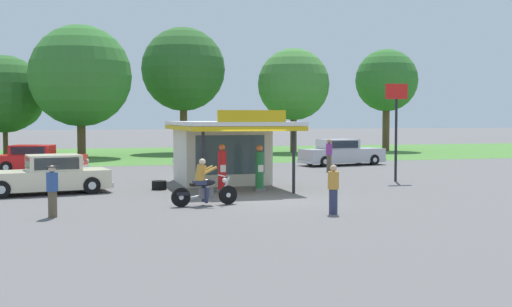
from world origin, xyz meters
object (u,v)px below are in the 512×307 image
object	(u,v)px
featured_classic_sedan	(46,176)
bystander_admiring_sedan	(329,154)
spare_tire_stack	(159,185)
parked_car_back_row_left	(39,160)
gas_pump_offside	(260,170)
parked_car_back_row_centre	(341,153)
parked_car_back_row_right	(215,154)
roadside_pole_sign	(396,114)
gas_pump_nearside	(222,170)
motorcycle_with_rider	(204,186)
bystander_chatting_near_pumps	(52,190)
bystander_standing_back_lot	(333,188)

from	to	relation	value
featured_classic_sedan	bystander_admiring_sedan	distance (m)	15.98
spare_tire_stack	parked_car_back_row_left	bearing A→B (deg)	116.68
parked_car_back_row_left	featured_classic_sedan	bearing A→B (deg)	-85.94
gas_pump_offside	parked_car_back_row_left	distance (m)	14.72
parked_car_back_row_left	parked_car_back_row_centre	bearing A→B (deg)	1.38
gas_pump_offside	spare_tire_stack	xyz separation A→B (m)	(-3.85, 1.48, -0.66)
parked_car_back_row_right	roadside_pole_sign	xyz separation A→B (m)	(5.82, -12.35, 2.42)
parked_car_back_row_right	bystander_admiring_sedan	distance (m)	8.07
gas_pump_nearside	spare_tire_stack	distance (m)	2.82
motorcycle_with_rider	roadside_pole_sign	distance (m)	11.89
gas_pump_offside	bystander_admiring_sedan	size ratio (longest dim) A/B	1.03
bystander_admiring_sedan	roadside_pole_sign	size ratio (longest dim) A/B	0.40
gas_pump_offside	bystander_chatting_near_pumps	xyz separation A→B (m)	(-7.82, -5.01, -0.03)
gas_pump_offside	parked_car_back_row_centre	bearing A→B (deg)	53.78
featured_classic_sedan	roadside_pole_sign	world-z (taller)	roadside_pole_sign
parked_car_back_row_centre	spare_tire_stack	bearing A→B (deg)	-140.13
bystander_standing_back_lot	parked_car_back_row_centre	bearing A→B (deg)	65.69
parked_car_back_row_right	bystander_standing_back_lot	size ratio (longest dim) A/B	3.47
parked_car_back_row_left	spare_tire_stack	xyz separation A→B (m)	(5.12, -10.19, -0.51)
parked_car_back_row_right	spare_tire_stack	size ratio (longest dim) A/B	8.71
roadside_pole_sign	bystander_admiring_sedan	bearing A→B (deg)	97.70
gas_pump_offside	roadside_pole_sign	distance (m)	7.70
bystander_admiring_sedan	roadside_pole_sign	distance (m)	6.45
bystander_admiring_sedan	spare_tire_stack	world-z (taller)	bystander_admiring_sedan
bystander_standing_back_lot	bystander_chatting_near_pumps	bearing A→B (deg)	168.62
bystander_admiring_sedan	motorcycle_with_rider	bearing A→B (deg)	-128.66
bystander_standing_back_lot	parked_car_back_row_right	bearing A→B (deg)	87.51
gas_pump_offside	parked_car_back_row_left	xyz separation A→B (m)	(-8.97, 11.67, -0.15)
gas_pump_offside	parked_car_back_row_centre	xyz separation A→B (m)	(8.86, 12.10, -0.10)
motorcycle_with_rider	featured_classic_sedan	world-z (taller)	motorcycle_with_rider
motorcycle_with_rider	featured_classic_sedan	size ratio (longest dim) A/B	0.44
featured_classic_sedan	parked_car_back_row_centre	bearing A→B (deg)	32.36
featured_classic_sedan	spare_tire_stack	size ratio (longest dim) A/B	8.67
featured_classic_sedan	parked_car_back_row_left	size ratio (longest dim) A/B	1.03
motorcycle_with_rider	parked_car_back_row_centre	bearing A→B (deg)	53.10
motorcycle_with_rider	parked_car_back_row_left	xyz separation A→B (m)	(-5.92, 15.44, 0.03)
parked_car_back_row_left	parked_car_back_row_centre	xyz separation A→B (m)	(17.83, 0.43, 0.05)
parked_car_back_row_centre	bystander_standing_back_lot	size ratio (longest dim) A/B	3.79
parked_car_back_row_left	roadside_pole_sign	size ratio (longest dim) A/B	1.12
gas_pump_offside	featured_classic_sedan	world-z (taller)	gas_pump_offside
parked_car_back_row_centre	bystander_standing_back_lot	distance (m)	20.58
bystander_standing_back_lot	roadside_pole_sign	size ratio (longest dim) A/B	0.33
motorcycle_with_rider	spare_tire_stack	xyz separation A→B (m)	(-0.80, 5.25, -0.47)
gas_pump_offside	bystander_chatting_near_pumps	bearing A→B (deg)	-147.36
bystander_standing_back_lot	roadside_pole_sign	world-z (taller)	roadside_pole_sign
bystander_admiring_sedan	gas_pump_nearside	bearing A→B (deg)	-134.74
parked_car_back_row_right	parked_car_back_row_centre	xyz separation A→B (m)	(7.56, -2.14, 0.07)
parked_car_back_row_right	bystander_standing_back_lot	world-z (taller)	bystander_standing_back_lot
gas_pump_offside	bystander_standing_back_lot	distance (m)	6.67
parked_car_back_row_left	bystander_admiring_sedan	bearing A→B (deg)	-13.80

